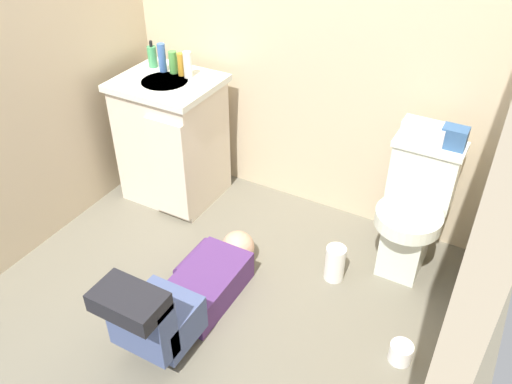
{
  "coord_description": "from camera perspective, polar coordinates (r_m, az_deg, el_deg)",
  "views": [
    {
      "loc": [
        1.16,
        -1.7,
        2.14
      ],
      "look_at": [
        0.03,
        0.34,
        0.45
      ],
      "focal_mm": 37.48,
      "sensor_mm": 36.0,
      "label": 1
    }
  ],
  "objects": [
    {
      "name": "wall_left",
      "position": [
        3.05,
        -24.74,
        14.76
      ],
      "size": [
        0.08,
        1.97,
        2.4
      ],
      "primitive_type": "cube",
      "color": "beige",
      "rests_on": "ground_plane"
    },
    {
      "name": "toilet",
      "position": [
        3.01,
        16.43,
        -1.91
      ],
      "size": [
        0.36,
        0.46,
        0.75
      ],
      "color": "silver",
      "rests_on": "ground_plane"
    },
    {
      "name": "person_plumber",
      "position": [
        2.71,
        -7.65,
        -10.83
      ],
      "size": [
        0.39,
        1.06,
        0.52
      ],
      "color": "#512D6B",
      "rests_on": "ground_plane"
    },
    {
      "name": "toilet_paper_roll",
      "position": [
        2.71,
        15.18,
        -16.21
      ],
      "size": [
        0.11,
        0.11,
        0.1
      ],
      "primitive_type": "cylinder",
      "color": "white",
      "rests_on": "ground_plane"
    },
    {
      "name": "soap_dispenser",
      "position": [
        3.46,
        -11.01,
        14.03
      ],
      "size": [
        0.06,
        0.06,
        0.17
      ],
      "color": "#449D5C",
      "rests_on": "vanity_cabinet"
    },
    {
      "name": "paper_towel_roll",
      "position": [
        2.98,
        8.42,
        -7.52
      ],
      "size": [
        0.11,
        0.11,
        0.21
      ],
      "primitive_type": "cylinder",
      "color": "white",
      "rests_on": "ground_plane"
    },
    {
      "name": "bottle_green",
      "position": [
        3.35,
        -8.84,
        13.53
      ],
      "size": [
        0.05,
        0.05,
        0.14
      ],
      "primitive_type": "cylinder",
      "color": "#53A248",
      "rests_on": "vanity_cabinet"
    },
    {
      "name": "wall_back",
      "position": [
        3.11,
        5.84,
        18.09
      ],
      "size": [
        2.45,
        0.08,
        2.4
      ],
      "primitive_type": "cube",
      "color": "beige",
      "rests_on": "ground_plane"
    },
    {
      "name": "bottle_amber",
      "position": [
        3.31,
        -8.0,
        13.34
      ],
      "size": [
        0.04,
        0.04,
        0.14
      ],
      "primitive_type": "cylinder",
      "color": "gold",
      "rests_on": "vanity_cabinet"
    },
    {
      "name": "bottle_blue",
      "position": [
        3.38,
        -10.0,
        13.95
      ],
      "size": [
        0.05,
        0.05,
        0.17
      ],
      "primitive_type": "cylinder",
      "color": "#416BB5",
      "rests_on": "vanity_cabinet"
    },
    {
      "name": "ground_plane",
      "position": [
        2.98,
        -3.8,
        -10.61
      ],
      "size": [
        2.79,
        2.97,
        0.04
      ],
      "primitive_type": "cube",
      "color": "#6B6656"
    },
    {
      "name": "bottle_white",
      "position": [
        3.28,
        -7.32,
        13.33
      ],
      "size": [
        0.05,
        0.05,
        0.16
      ],
      "primitive_type": "cylinder",
      "color": "silver",
      "rests_on": "vanity_cabinet"
    },
    {
      "name": "faucet",
      "position": [
        3.37,
        -8.16,
        13.39
      ],
      "size": [
        0.02,
        0.02,
        0.1
      ],
      "primitive_type": "cylinder",
      "color": "silver",
      "rests_on": "vanity_cabinet"
    },
    {
      "name": "toiletry_bag",
      "position": [
        2.84,
        20.4,
        5.48
      ],
      "size": [
        0.12,
        0.09,
        0.11
      ],
      "primitive_type": "cube",
      "color": "#33598C",
      "rests_on": "toilet"
    },
    {
      "name": "vanity_cabinet",
      "position": [
        3.47,
        -8.9,
        5.62
      ],
      "size": [
        0.6,
        0.53,
        0.82
      ],
      "color": "beige",
      "rests_on": "ground_plane"
    },
    {
      "name": "tissue_box",
      "position": [
        2.86,
        17.48,
        6.21
      ],
      "size": [
        0.22,
        0.11,
        0.1
      ],
      "primitive_type": "cube",
      "color": "silver",
      "rests_on": "toilet"
    }
  ]
}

